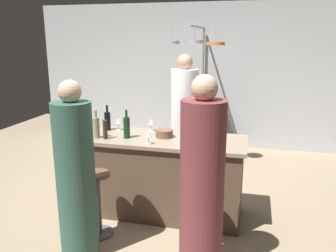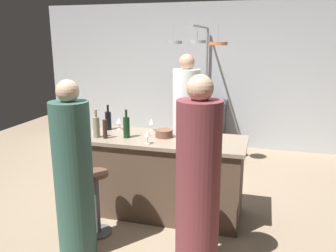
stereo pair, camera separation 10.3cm
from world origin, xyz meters
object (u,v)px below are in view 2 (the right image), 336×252
at_px(pepper_mill, 105,129).
at_px(wine_bottle_green, 200,126).
at_px(stove_range, 203,126).
at_px(wine_bottle_white, 96,127).
at_px(potted_plant, 82,146).
at_px(wine_glass_near_left_guest, 152,122).
at_px(wine_bottle_red, 127,127).
at_px(guest_right, 198,188).
at_px(mixing_bowl_blue, 193,137).
at_px(mixing_bowl_wooden, 164,133).
at_px(wine_glass_near_right_guest, 147,134).
at_px(guest_left, 74,177).
at_px(chef, 186,123).
at_px(bar_stool_right, 199,214).
at_px(bar_stool_left, 97,200).
at_px(wine_glass_by_chef, 119,121).
at_px(wine_bottle_dark, 108,120).

distance_m(pepper_mill, wine_bottle_green, 1.05).
height_order(stove_range, wine_bottle_white, wine_bottle_white).
bearing_deg(potted_plant, pepper_mill, -51.18).
bearing_deg(wine_glass_near_left_guest, wine_bottle_red, -115.73).
bearing_deg(guest_right, wine_bottle_white, 148.79).
bearing_deg(guest_right, wine_glass_near_left_guest, 123.10).
relative_size(wine_bottle_white, mixing_bowl_blue, 1.88).
bearing_deg(wine_bottle_green, wine_bottle_white, -161.97).
height_order(wine_bottle_green, mixing_bowl_wooden, wine_bottle_green).
bearing_deg(mixing_bowl_blue, wine_glass_near_left_guest, 157.29).
bearing_deg(wine_glass_near_right_guest, guest_left, -122.61).
bearing_deg(wine_bottle_green, chef, 112.12).
xyz_separation_m(guest_right, pepper_mill, (-1.19, 0.78, 0.21)).
distance_m(chef, wine_glass_near_left_guest, 0.87).
xyz_separation_m(bar_stool_right, wine_bottle_green, (-0.16, 0.79, 0.64)).
distance_m(stove_range, wine_glass_near_right_guest, 2.76).
height_order(chef, bar_stool_left, chef).
xyz_separation_m(bar_stool_left, mixing_bowl_wooden, (0.52, 0.66, 0.57)).
bearing_deg(pepper_mill, mixing_bowl_wooden, 20.49).
bearing_deg(mixing_bowl_wooden, bar_stool_right, -50.82).
bearing_deg(wine_bottle_green, wine_glass_by_chef, 178.11).
height_order(bar_stool_right, mixing_bowl_wooden, mixing_bowl_wooden).
bearing_deg(guest_right, potted_plant, 136.85).
bearing_deg(chef, mixing_bowl_blue, -72.97).
bearing_deg(guest_right, wine_bottle_dark, 139.33).
bearing_deg(bar_stool_left, potted_plant, 123.42).
bearing_deg(guest_left, stove_range, 80.64).
distance_m(bar_stool_right, wine_bottle_green, 1.03).
xyz_separation_m(stove_range, wine_bottle_dark, (-0.75, -2.29, 0.57)).
bearing_deg(stove_range, wine_glass_near_right_guest, -92.27).
bearing_deg(wine_glass_near_right_guest, wine_bottle_white, 173.28).
bearing_deg(guest_right, chef, 105.54).
bearing_deg(guest_right, guest_left, -179.88).
relative_size(potted_plant, wine_glass_near_left_guest, 3.56).
xyz_separation_m(chef, wine_glass_near_left_guest, (-0.23, -0.82, 0.18)).
bearing_deg(wine_glass_by_chef, wine_bottle_green, -1.89).
xyz_separation_m(guest_left, wine_bottle_green, (0.93, 1.14, 0.26)).
distance_m(guest_left, wine_glass_near_left_guest, 1.30).
xyz_separation_m(wine_bottle_white, wine_glass_near_right_guest, (0.62, -0.07, -0.02)).
bearing_deg(mixing_bowl_blue, stove_range, 97.50).
distance_m(wine_bottle_white, wine_glass_by_chef, 0.40).
relative_size(bar_stool_left, pepper_mill, 3.24).
distance_m(pepper_mill, wine_glass_near_right_guest, 0.52).
relative_size(bar_stool_right, guest_left, 0.42).
relative_size(bar_stool_left, mixing_bowl_wooden, 3.52).
distance_m(wine_bottle_green, mixing_bowl_blue, 0.17).
relative_size(wine_bottle_green, wine_glass_by_chef, 2.06).
bearing_deg(pepper_mill, guest_left, -85.76).
xyz_separation_m(bar_stool_left, guest_left, (-0.03, -0.35, 0.38)).
relative_size(pepper_mill, wine_bottle_green, 0.70).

